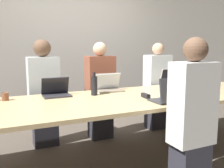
{
  "coord_description": "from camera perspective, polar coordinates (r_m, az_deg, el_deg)",
  "views": [
    {
      "loc": [
        -1.17,
        -2.51,
        1.34
      ],
      "look_at": [
        0.06,
        0.1,
        0.91
      ],
      "focal_mm": 40.0,
      "sensor_mm": 36.0,
      "label": 1
    }
  ],
  "objects": [
    {
      "name": "laptop_near_midright",
      "position": [
        2.69,
        13.16,
        -2.52
      ],
      "size": [
        0.34,
        0.26,
        0.27
      ],
      "rotation": [
        0.0,
        0.0,
        3.14
      ],
      "color": "#333338",
      "rests_on": "conference_table"
    },
    {
      "name": "laptop_far_midleft",
      "position": [
        3.03,
        -12.66,
        -1.5
      ],
      "size": [
        0.32,
        0.22,
        0.22
      ],
      "color": "#333338",
      "rests_on": "conference_table"
    },
    {
      "name": "person_near_midright",
      "position": [
        2.42,
        17.82,
        -7.34
      ],
      "size": [
        0.4,
        0.24,
        1.43
      ],
      "rotation": [
        0.0,
        0.0,
        3.14
      ],
      "color": "#2D2D38",
      "rests_on": "ground_plane"
    },
    {
      "name": "person_far_center",
      "position": [
        3.63,
        -2.71,
        -1.94
      ],
      "size": [
        0.4,
        0.24,
        1.4
      ],
      "color": "#2D2D38",
      "rests_on": "ground_plane"
    },
    {
      "name": "conference_table",
      "position": [
        2.84,
        -0.17,
        -4.32
      ],
      "size": [
        4.48,
        1.21,
        0.76
      ],
      "color": "#D6B77F",
      "rests_on": "ground_plane"
    },
    {
      "name": "cup_far_right",
      "position": [
        3.84,
        17.73,
        0.13
      ],
      "size": [
        0.09,
        0.09,
        0.09
      ],
      "color": "#232328",
      "rests_on": "conference_table"
    },
    {
      "name": "person_far_right",
      "position": [
        4.12,
        10.26,
        -0.86
      ],
      "size": [
        0.4,
        0.24,
        1.4
      ],
      "color": "#2D2D38",
      "rests_on": "ground_plane"
    },
    {
      "name": "laptop_far_center",
      "position": [
        3.3,
        -0.82,
        -0.43
      ],
      "size": [
        0.36,
        0.24,
        0.24
      ],
      "color": "gray",
      "rests_on": "conference_table"
    },
    {
      "name": "ground_plane",
      "position": [
        3.08,
        -0.17,
        -17.23
      ],
      "size": [
        24.0,
        24.0,
        0.0
      ],
      "primitive_type": "plane",
      "color": "brown"
    },
    {
      "name": "person_far_midleft",
      "position": [
        3.46,
        -15.28,
        -2.34
      ],
      "size": [
        0.4,
        0.24,
        1.43
      ],
      "color": "#2D2D38",
      "rests_on": "ground_plane"
    },
    {
      "name": "curtain_wall",
      "position": [
        4.42,
        -9.93,
        9.24
      ],
      "size": [
        12.0,
        0.06,
        2.8
      ],
      "color": "beige",
      "rests_on": "ground_plane"
    },
    {
      "name": "laptop_far_right",
      "position": [
        3.74,
        13.83,
        0.51
      ],
      "size": [
        0.36,
        0.26,
        0.26
      ],
      "color": "silver",
      "rests_on": "conference_table"
    },
    {
      "name": "cup_near_midright",
      "position": [
        2.94,
        15.89,
        -2.36
      ],
      "size": [
        0.09,
        0.09,
        0.09
      ],
      "color": "white",
      "rests_on": "conference_table"
    },
    {
      "name": "stapler",
      "position": [
        2.89,
        7.68,
        -2.67
      ],
      "size": [
        0.05,
        0.15,
        0.05
      ],
      "rotation": [
        0.0,
        0.0,
        -0.07
      ],
      "color": "black",
      "rests_on": "conference_table"
    },
    {
      "name": "bottle_far_center",
      "position": [
        3.02,
        -4.09,
        -0.31
      ],
      "size": [
        0.08,
        0.08,
        0.28
      ],
      "color": "black",
      "rests_on": "conference_table"
    },
    {
      "name": "cup_far_left",
      "position": [
        2.97,
        -23.21,
        -2.66
      ],
      "size": [
        0.07,
        0.07,
        0.09
      ],
      "color": "brown",
      "rests_on": "conference_table"
    }
  ]
}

